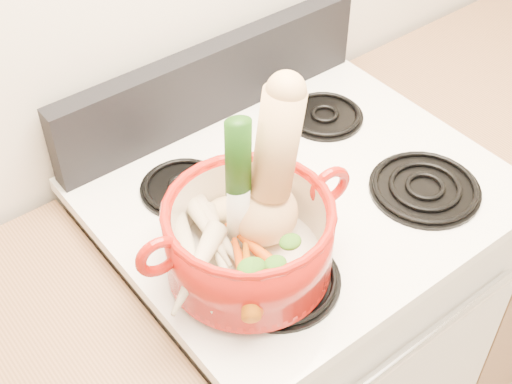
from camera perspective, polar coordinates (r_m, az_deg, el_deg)
stove_body at (r=1.81m, az=2.90°, el=-10.96°), size 0.76×0.65×0.92m
cooktop at (r=1.45m, az=3.56°, el=-0.06°), size 0.78×0.67×0.03m
control_backsplash at (r=1.57m, az=-3.50°, el=8.75°), size 0.76×0.05×0.18m
oven_handle at (r=1.42m, az=12.41°, el=-12.11°), size 0.60×0.02×0.02m
burner_front_left at (r=1.26m, az=1.77°, el=-6.92°), size 0.22×0.22×0.02m
burner_front_right at (r=1.46m, az=13.37°, el=0.37°), size 0.22×0.22×0.02m
burner_back_left at (r=1.43m, az=-5.84°, el=0.46°), size 0.17×0.17×0.02m
burner_back_right at (r=1.61m, az=5.51°, el=6.17°), size 0.17×0.17×0.02m
dutch_oven at (r=1.22m, az=-0.58°, el=-3.78°), size 0.33×0.33×0.14m
pot_handle_left at (r=1.14m, az=-7.79°, el=-5.14°), size 0.08×0.03×0.08m
pot_handle_right at (r=1.25m, az=5.93°, el=0.52°), size 0.08×0.03×0.08m
squash at (r=1.17m, az=0.84°, el=1.57°), size 0.18×0.14×0.32m
leek at (r=1.17m, az=-1.50°, el=0.75°), size 0.06×0.07×0.29m
ginger at (r=1.29m, az=-2.53°, el=-1.49°), size 0.09×0.07×0.04m
parsnip_0 at (r=1.22m, az=-2.89°, el=-4.90°), size 0.11×0.20×0.06m
parsnip_1 at (r=1.20m, az=-5.11°, el=-5.48°), size 0.10×0.21×0.06m
parsnip_2 at (r=1.25m, az=-3.33°, el=-2.74°), size 0.06×0.19×0.06m
parsnip_3 at (r=1.18m, az=-4.83°, el=-6.07°), size 0.18×0.13×0.06m
parsnip_4 at (r=1.24m, az=-4.15°, el=-2.53°), size 0.07×0.20×0.05m
carrot_0 at (r=1.20m, az=-0.30°, el=-6.47°), size 0.05×0.15×0.04m
carrot_1 at (r=1.18m, az=-1.01°, el=-6.75°), size 0.10×0.16×0.05m
carrot_2 at (r=1.22m, az=0.04°, el=-4.74°), size 0.04×0.16×0.04m
carrot_3 at (r=1.17m, az=-0.62°, el=-7.09°), size 0.11×0.14×0.04m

